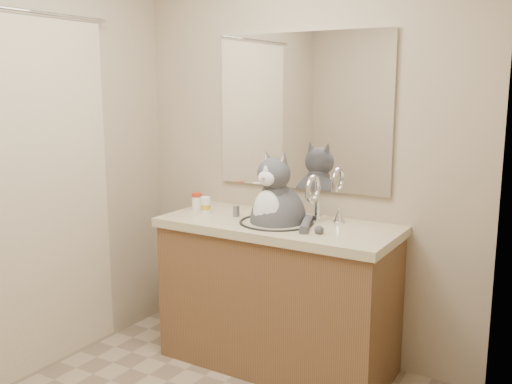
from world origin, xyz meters
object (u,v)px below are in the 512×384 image
pill_bottle_redcap (197,201)px  pill_bottle_orange (206,206)px  cat (277,215)px  grey_canister (236,211)px

pill_bottle_redcap → pill_bottle_orange: pill_bottle_redcap is taller
pill_bottle_orange → pill_bottle_redcap: bearing=153.1°
pill_bottle_redcap → pill_bottle_orange: (0.10, -0.05, -0.01)m
cat → pill_bottle_orange: cat is taller
pill_bottle_redcap → pill_bottle_orange: 0.12m
cat → pill_bottle_redcap: size_ratio=5.79×
cat → pill_bottle_redcap: cat is taller
pill_bottle_orange → grey_canister: size_ratio=1.56×
grey_canister → pill_bottle_orange: bearing=-173.4°
cat → grey_canister: 0.27m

